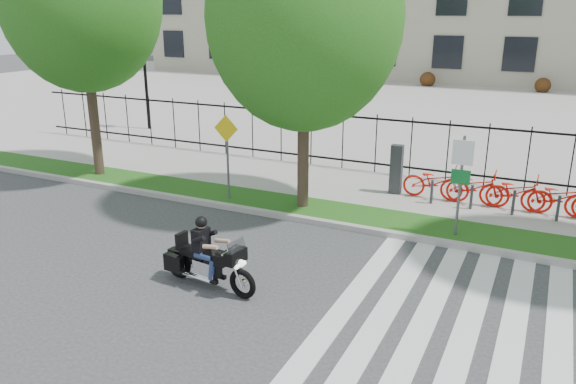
% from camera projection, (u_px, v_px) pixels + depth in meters
% --- Properties ---
extents(ground, '(120.00, 120.00, 0.00)m').
position_uv_depth(ground, '(240.00, 289.00, 11.52)').
color(ground, '#323234').
rests_on(ground, ground).
extents(curb, '(60.00, 0.20, 0.15)m').
position_uv_depth(curb, '(317.00, 222.00, 15.01)').
color(curb, '#9F9C95').
rests_on(curb, ground).
extents(grass_verge, '(60.00, 1.50, 0.15)m').
position_uv_depth(grass_verge, '(329.00, 212.00, 15.74)').
color(grass_verge, '#215214').
rests_on(grass_verge, ground).
extents(sidewalk, '(60.00, 3.50, 0.15)m').
position_uv_depth(sidewalk, '(358.00, 188.00, 17.88)').
color(sidewalk, '#A4A29A').
rests_on(sidewalk, ground).
extents(plaza, '(80.00, 34.00, 0.10)m').
position_uv_depth(plaza, '(455.00, 107.00, 32.94)').
color(plaza, '#A4A29A').
rests_on(plaza, ground).
extents(crosswalk_stripes, '(5.70, 8.00, 0.01)m').
position_uv_depth(crosswalk_stripes, '(485.00, 347.00, 9.53)').
color(crosswalk_stripes, silver).
rests_on(crosswalk_stripes, ground).
extents(iron_fence, '(30.00, 0.06, 2.00)m').
position_uv_depth(iron_fence, '(376.00, 144.00, 19.05)').
color(iron_fence, black).
rests_on(iron_fence, sidewalk).
extents(lamp_post_left, '(1.06, 0.70, 4.25)m').
position_uv_depth(lamp_post_left, '(144.00, 62.00, 25.77)').
color(lamp_post_left, black).
rests_on(lamp_post_left, ground).
extents(street_tree_0, '(5.00, 5.00, 8.52)m').
position_uv_depth(street_tree_0, '(81.00, 0.00, 17.45)').
color(street_tree_0, '#32241B').
rests_on(street_tree_0, grass_verge).
extents(street_tree_1, '(5.14, 5.14, 8.09)m').
position_uv_depth(street_tree_1, '(304.00, 18.00, 14.47)').
color(street_tree_1, '#32241B').
rests_on(street_tree_1, grass_verge).
extents(sign_pole_regulatory, '(0.50, 0.09, 2.50)m').
position_uv_depth(sign_pole_regulatory, '(461.00, 173.00, 13.46)').
color(sign_pole_regulatory, '#59595B').
rests_on(sign_pole_regulatory, grass_verge).
extents(sign_pole_warning, '(0.78, 0.09, 2.49)m').
position_uv_depth(sign_pole_warning, '(227.00, 146.00, 16.17)').
color(sign_pole_warning, '#59595B').
rests_on(sign_pole_warning, grass_verge).
extents(motorcycle_rider, '(2.37, 0.83, 1.83)m').
position_uv_depth(motorcycle_rider, '(208.00, 260.00, 11.46)').
color(motorcycle_rider, black).
rests_on(motorcycle_rider, ground).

